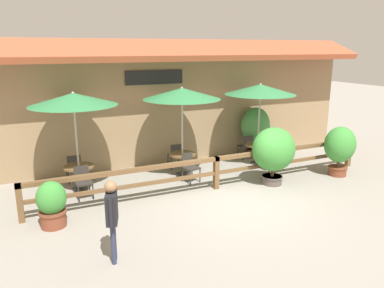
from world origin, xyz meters
The scene contains 20 objects.
ground_plane centered at (0.00, 0.00, 0.00)m, with size 60.00×60.00×0.00m, color gray.
building_facade centered at (0.00, 4.10, 2.16)m, with size 14.28×1.49×4.23m.
patio_railing centered at (0.00, 1.05, 0.70)m, with size 10.40×0.14×0.95m.
patio_umbrella_near centered at (-3.57, 2.64, 2.59)m, with size 2.38×2.38×2.80m.
dining_table_near centered at (-3.57, 2.64, 0.56)m, with size 0.86×0.86×0.70m.
chair_near_streetside centered at (-3.57, 1.97, 0.49)m, with size 0.45×0.45×0.87m.
chair_near_wallside centered at (-3.62, 3.31, 0.49)m, with size 0.43×0.43×0.87m.
patio_umbrella_middle centered at (-0.39, 2.59, 2.59)m, with size 2.38×2.38×2.80m.
dining_table_middle centered at (-0.39, 2.59, 0.56)m, with size 0.86×0.86×0.70m.
chair_middle_streetside centered at (-0.44, 1.92, 0.49)m, with size 0.51×0.51×0.87m.
chair_middle_wallside centered at (-0.36, 3.25, 0.49)m, with size 0.46×0.46×0.87m.
patio_umbrella_far centered at (2.46, 2.58, 2.59)m, with size 2.38×2.38×2.80m.
dining_table_far centered at (2.46, 2.58, 0.56)m, with size 0.86×0.86×0.70m.
chair_far_streetside centered at (2.44, 1.87, 0.49)m, with size 0.43×0.43×0.87m.
chair_far_wallside centered at (2.44, 3.30, 0.49)m, with size 0.43×0.43×0.87m.
potted_plant_small_flowering centered at (4.07, 0.47, 0.93)m, with size 1.00×0.90×1.57m.
potted_plant_corner_fern centered at (-4.47, 0.52, 0.55)m, with size 0.66×0.61×1.08m.
potted_plant_tall_tropical centered at (1.70, 0.70, 1.02)m, with size 1.29×1.16×1.72m.
potted_plant_broad_leaf centered at (2.99, 3.55, 1.06)m, with size 1.11×1.00×1.81m.
pedestrian centered at (-3.56, -1.49, 1.04)m, with size 0.32×0.55×1.62m.
Camera 1 is at (-4.87, -7.86, 3.94)m, focal length 35.00 mm.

